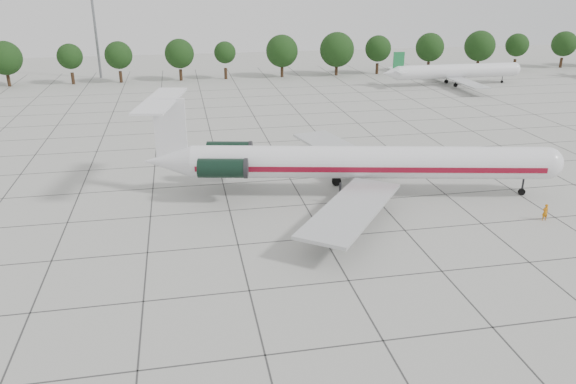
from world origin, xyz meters
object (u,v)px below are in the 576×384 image
object	(u,v)px
main_airliner	(345,162)
bg_airliner_d	(456,72)
floodlight_mast	(93,14)
ground_crew	(545,212)

from	to	relation	value
main_airliner	bg_airliner_d	world-z (taller)	main_airliner
main_airliner	floodlight_mast	bearing A→B (deg)	124.95
main_airliner	ground_crew	distance (m)	20.70
bg_airliner_d	floodlight_mast	xyz separation A→B (m)	(-76.90, 23.92, 11.37)
ground_crew	floodlight_mast	xyz separation A→B (m)	(-52.49, 92.39, 13.42)
main_airliner	ground_crew	xyz separation A→B (m)	(17.54, -10.60, -2.91)
bg_airliner_d	floodlight_mast	bearing A→B (deg)	162.72
main_airliner	ground_crew	world-z (taller)	main_airliner
bg_airliner_d	floodlight_mast	distance (m)	81.34
main_airliner	floodlight_mast	xyz separation A→B (m)	(-34.95, 81.78, 10.51)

